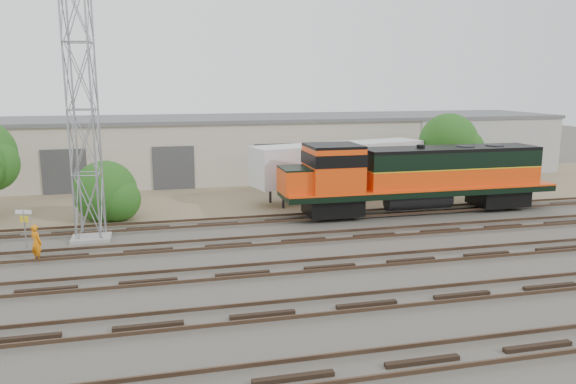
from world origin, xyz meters
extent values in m
plane|color=#47423A|center=(0.00, 0.00, 0.00)|extent=(140.00, 140.00, 0.00)
cube|color=#726047|center=(0.00, 15.00, 0.01)|extent=(80.00, 16.00, 0.02)
cube|color=black|center=(0.00, -12.00, 0.07)|extent=(80.00, 2.40, 0.14)
cube|color=#4C3828|center=(0.00, -12.75, 0.21)|extent=(80.00, 0.08, 0.14)
cube|color=#4C3828|center=(0.00, -11.25, 0.21)|extent=(80.00, 0.08, 0.14)
cube|color=black|center=(0.00, -7.50, 0.07)|extent=(80.00, 2.40, 0.14)
cube|color=#4C3828|center=(0.00, -8.25, 0.21)|extent=(80.00, 0.08, 0.14)
cube|color=#4C3828|center=(0.00, -6.75, 0.21)|extent=(80.00, 0.08, 0.14)
cube|color=black|center=(0.00, -3.00, 0.07)|extent=(80.00, 2.40, 0.14)
cube|color=#4C3828|center=(0.00, -3.75, 0.21)|extent=(80.00, 0.08, 0.14)
cube|color=#4C3828|center=(0.00, -2.25, 0.21)|extent=(80.00, 0.08, 0.14)
cube|color=black|center=(0.00, 1.50, 0.07)|extent=(80.00, 2.40, 0.14)
cube|color=#4C3828|center=(0.00, 0.75, 0.21)|extent=(80.00, 0.08, 0.14)
cube|color=#4C3828|center=(0.00, 2.25, 0.21)|extent=(80.00, 0.08, 0.14)
cube|color=black|center=(0.00, 6.00, 0.07)|extent=(80.00, 2.40, 0.14)
cube|color=#4C3828|center=(0.00, 5.25, 0.21)|extent=(80.00, 0.08, 0.14)
cube|color=#4C3828|center=(0.00, 6.75, 0.21)|extent=(80.00, 0.08, 0.14)
cube|color=beige|center=(0.00, 23.00, 2.50)|extent=(58.00, 10.00, 5.00)
cube|color=#59595B|center=(0.00, 23.00, 5.15)|extent=(58.40, 10.40, 0.30)
cube|color=#999993|center=(22.00, 17.95, 2.50)|extent=(14.00, 0.10, 5.00)
cube|color=#333335|center=(-14.00, 17.94, 1.70)|extent=(3.20, 0.12, 3.40)
cube|color=#333335|center=(-6.00, 17.94, 1.70)|extent=(3.20, 0.12, 3.40)
cube|color=#333335|center=(2.00, 17.94, 1.70)|extent=(3.20, 0.12, 3.40)
cube|color=#333335|center=(10.00, 17.94, 1.70)|extent=(3.20, 0.12, 3.40)
cube|color=#333335|center=(18.00, 17.94, 1.70)|extent=(3.20, 0.12, 3.40)
cube|color=black|center=(3.08, 6.00, 0.80)|extent=(3.36, 2.52, 1.05)
cube|color=black|center=(14.62, 6.00, 0.80)|extent=(3.36, 2.52, 1.05)
cube|color=black|center=(8.85, 6.00, 1.51)|extent=(17.84, 3.15, 0.37)
cylinder|color=black|center=(8.85, 6.00, 0.86)|extent=(4.41, 1.15, 1.15)
cube|color=#E73F0A|center=(10.95, 6.00, 2.33)|extent=(11.54, 2.73, 1.26)
cube|color=black|center=(10.95, 6.00, 3.48)|extent=(11.54, 2.73, 1.05)
cube|color=black|center=(10.95, 6.00, 4.11)|extent=(11.54, 2.73, 0.21)
cube|color=#E73F0A|center=(3.08, 6.00, 3.06)|extent=(3.15, 3.15, 2.73)
cube|color=black|center=(3.08, 6.00, 4.51)|extent=(3.15, 3.15, 0.17)
cube|color=#E73F0A|center=(0.67, 6.00, 2.43)|extent=(1.68, 2.52, 1.47)
cube|color=gray|center=(-10.96, 4.65, 0.10)|extent=(2.01, 2.01, 0.20)
cylinder|color=gray|center=(-11.57, 5.26, 6.91)|extent=(0.10, 0.10, 13.42)
cylinder|color=gray|center=(-10.34, 5.26, 6.91)|extent=(0.10, 0.10, 13.42)
cylinder|color=gray|center=(-11.57, 4.03, 6.91)|extent=(0.10, 0.10, 13.42)
cylinder|color=gray|center=(-10.34, 4.03, 6.91)|extent=(0.10, 0.10, 13.42)
cylinder|color=gray|center=(-14.00, 3.59, 1.02)|extent=(0.07, 0.07, 2.04)
cube|color=white|center=(-14.00, 3.59, 1.90)|extent=(0.81, 0.28, 0.20)
cube|color=yellow|center=(-14.00, 3.59, 1.53)|extent=(0.41, 0.16, 0.33)
imported|color=orange|center=(-13.08, 1.32, 0.88)|extent=(0.76, 0.75, 1.77)
cube|color=silver|center=(5.41, 11.55, 2.67)|extent=(13.33, 5.62, 2.72)
cube|color=black|center=(10.40, 12.76, 0.50)|extent=(2.94, 3.01, 1.01)
cube|color=black|center=(0.76, 9.39, 0.65)|extent=(0.15, 0.15, 1.31)
cube|color=black|center=(0.29, 11.35, 0.65)|extent=(0.15, 0.15, 1.31)
cube|color=navy|center=(17.03, 15.59, 0.75)|extent=(2.03, 1.97, 1.50)
cube|color=maroon|center=(22.71, 18.15, 0.70)|extent=(1.94, 1.89, 1.40)
cylinder|color=#382619|center=(-10.48, 9.15, 0.17)|extent=(0.26, 0.26, 0.35)
sphere|color=#174C15|center=(-10.48, 9.15, 1.70)|extent=(3.85, 3.85, 3.85)
sphere|color=#174C15|center=(-9.71, 8.57, 1.31)|extent=(2.69, 2.69, 2.69)
cylinder|color=#382619|center=(14.32, 12.22, 1.11)|extent=(0.26, 0.26, 2.21)
sphere|color=#174C15|center=(14.32, 12.22, 3.76)|extent=(4.43, 4.43, 4.43)
sphere|color=#174C15|center=(15.20, 11.55, 3.32)|extent=(3.10, 3.10, 3.10)
camera|label=1|loc=(-7.62, -26.13, 8.33)|focal=35.00mm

